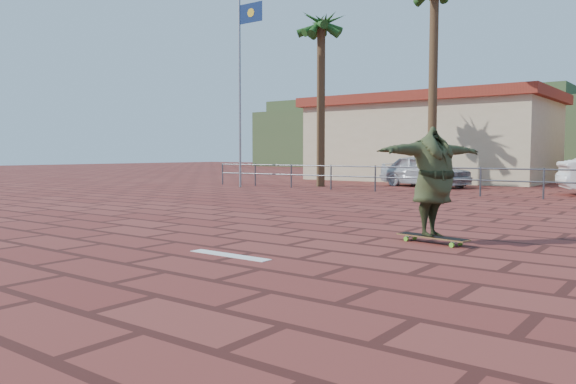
% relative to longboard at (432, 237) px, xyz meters
% --- Properties ---
extents(ground, '(120.00, 120.00, 0.00)m').
position_rel_longboard_xyz_m(ground, '(-2.62, -1.59, -0.10)').
color(ground, maroon).
rests_on(ground, ground).
extents(paint_stripe, '(1.40, 0.22, 0.01)m').
position_rel_longboard_xyz_m(paint_stripe, '(-1.92, -2.79, -0.10)').
color(paint_stripe, white).
rests_on(paint_stripe, ground).
extents(guardrail, '(24.06, 0.06, 1.00)m').
position_rel_longboard_xyz_m(guardrail, '(-2.62, 10.41, 0.58)').
color(guardrail, '#47494F').
rests_on(guardrail, ground).
extents(flagpole, '(1.30, 0.10, 8.00)m').
position_rel_longboard_xyz_m(flagpole, '(-12.49, 9.41, 4.54)').
color(flagpole, gray).
rests_on(flagpole, ground).
extents(palm_far_left, '(2.40, 2.40, 8.25)m').
position_rel_longboard_xyz_m(palm_far_left, '(-10.12, 11.91, 6.73)').
color(palm_far_left, brown).
rests_on(palm_far_left, ground).
extents(building_west, '(12.60, 7.60, 4.50)m').
position_rel_longboard_xyz_m(building_west, '(-8.62, 20.41, 2.18)').
color(building_west, beige).
rests_on(building_west, ground).
extents(hill_back, '(35.00, 14.00, 8.00)m').
position_rel_longboard_xyz_m(hill_back, '(-24.62, 54.41, 3.90)').
color(hill_back, '#384C28').
rests_on(hill_back, ground).
extents(longboard, '(1.26, 0.48, 0.12)m').
position_rel_longboard_xyz_m(longboard, '(0.00, 0.00, 0.00)').
color(longboard, olive).
rests_on(longboard, ground).
extents(skateboarder, '(1.39, 2.25, 1.78)m').
position_rel_longboard_xyz_m(skateboarder, '(0.00, 0.00, 0.91)').
color(skateboarder, '#353D21').
rests_on(skateboarder, longboard).
extents(car_silver, '(4.43, 2.71, 1.41)m').
position_rel_longboard_xyz_m(car_silver, '(-6.35, 14.41, 0.60)').
color(car_silver, '#B8BCC0').
rests_on(car_silver, ground).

